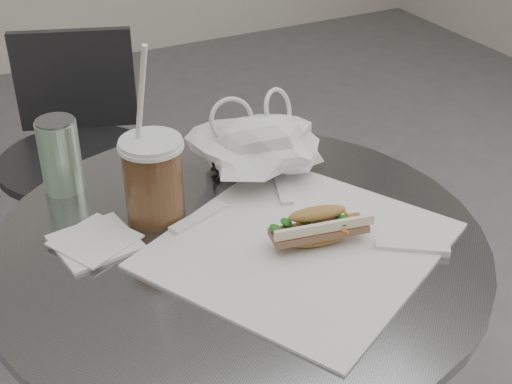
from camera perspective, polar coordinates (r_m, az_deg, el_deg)
name	(u,v)px	position (r m, az deg, el deg)	size (l,w,h in m)	color
cafe_table	(240,369)	(1.26, -1.28, -13.94)	(0.76, 0.76, 0.74)	slate
chair_far	(84,197)	(2.00, -13.56, -0.42)	(0.42, 0.45, 0.76)	#2E2E31
sandwich_paper	(300,245)	(1.07, 3.55, -4.23)	(0.39, 0.37, 0.00)	white
banh_mi	(318,227)	(1.06, 4.99, -2.82)	(0.19, 0.10, 0.06)	#AF7B42
iced_coffee	(153,178)	(1.11, -8.22, 1.15)	(0.10, 0.10, 0.29)	brown
sunglasses	(241,159)	(1.26, -1.23, 2.65)	(0.11, 0.03, 0.05)	black
plastic_bag	(260,149)	(1.22, 0.35, 3.46)	(0.22, 0.17, 0.11)	white
napkin_stack	(95,242)	(1.10, -12.74, -3.90)	(0.14, 0.14, 0.01)	white
drink_can	(60,155)	(1.22, -15.40, 2.85)	(0.07, 0.07, 0.13)	#5FA466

